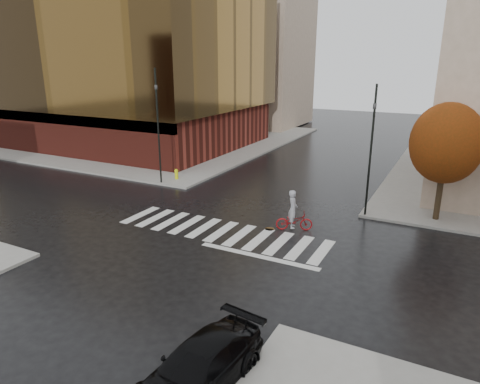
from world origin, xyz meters
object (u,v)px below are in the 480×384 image
object	(u,v)px
cyclist	(294,217)
traffic_light_ne	(372,143)
traffic_light_nw	(158,118)
sedan	(199,368)
fire_hydrant	(176,174)

from	to	relation	value
cyclist	traffic_light_ne	distance (m)	6.04
traffic_light_nw	sedan	bearing A→B (deg)	60.26
traffic_light_nw	traffic_light_ne	bearing A→B (deg)	109.94
sedan	traffic_light_nw	xyz separation A→B (m)	(-13.51, 15.92, 4.18)
sedan	cyclist	size ratio (longest dim) A/B	2.07
sedan	fire_hydrant	world-z (taller)	sedan
traffic_light_nw	fire_hydrant	world-z (taller)	traffic_light_nw
cyclist	traffic_light_nw	distance (m)	12.98
traffic_light_nw	traffic_light_ne	distance (m)	14.72
sedan	traffic_light_nw	distance (m)	21.29
traffic_light_ne	cyclist	bearing A→B (deg)	73.06
sedan	cyclist	bearing A→B (deg)	106.27
sedan	cyclist	world-z (taller)	cyclist
cyclist	sedan	bearing A→B (deg)	164.96
cyclist	traffic_light_ne	bearing A→B (deg)	-61.69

